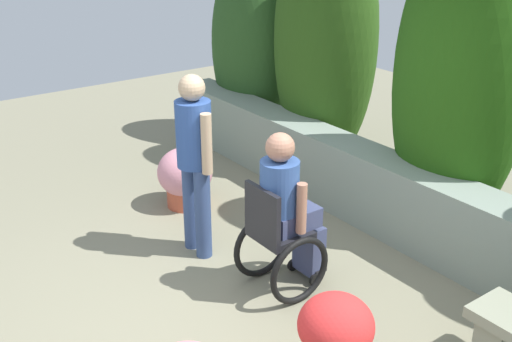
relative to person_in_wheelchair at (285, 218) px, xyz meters
The scene contains 7 objects.
ground_plane 1.02m from the person_in_wheelchair, 81.22° to the right, with size 13.68×13.68×0.00m, color gray.
stone_retaining_wall 1.42m from the person_in_wheelchair, 84.97° to the left, with size 7.52×0.43×0.72m, color gray.
hedge_backdrop 2.07m from the person_in_wheelchair, 80.51° to the left, with size 7.66×1.18×2.95m.
person_in_wheelchair is the anchor object (origin of this frame).
person_standing_companion 0.98m from the person_in_wheelchair, 163.74° to the right, with size 0.49×0.30×1.61m.
flower_pot_terracotta_by_wall 1.13m from the person_in_wheelchair, 21.22° to the right, with size 0.49×0.49×0.61m.
flower_pot_red_accent 1.78m from the person_in_wheelchair, behind, with size 0.56×0.56×0.62m.
Camera 1 is at (3.17, -1.89, 2.84)m, focal length 43.37 mm.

